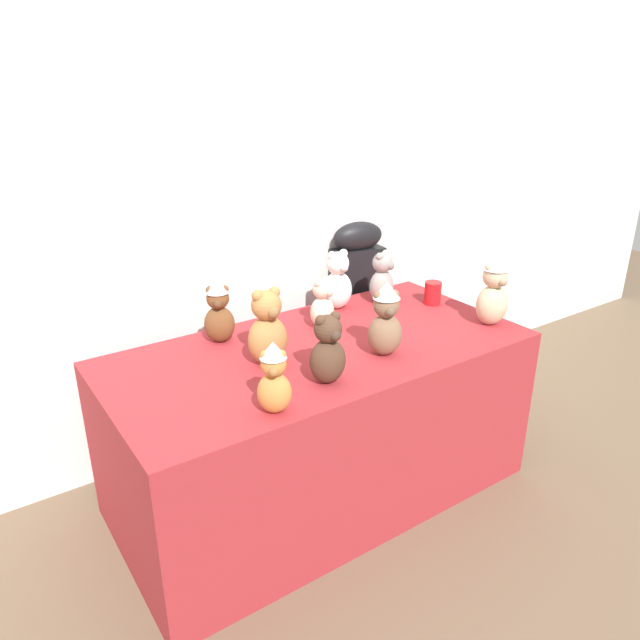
{
  "coord_description": "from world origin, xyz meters",
  "views": [
    {
      "loc": [
        -1.23,
        -1.56,
        1.73
      ],
      "look_at": [
        0.0,
        0.25,
        0.83
      ],
      "focal_mm": 33.38,
      "sensor_mm": 36.0,
      "label": 1
    }
  ],
  "objects": [
    {
      "name": "teddy_bear_ginger",
      "position": [
        -0.4,
        -0.08,
        0.83
      ],
      "size": [
        0.15,
        0.14,
        0.25
      ],
      "rotation": [
        0.0,
        0.0,
        -0.52
      ],
      "color": "#D17F3D",
      "rests_on": "display_table"
    },
    {
      "name": "wall_back",
      "position": [
        0.0,
        0.92,
        1.3
      ],
      "size": [
        7.0,
        0.08,
        2.6
      ],
      "primitive_type": "cube",
      "color": "white",
      "rests_on": "ground_plane"
    },
    {
      "name": "teddy_bear_chestnut",
      "position": [
        -0.31,
        0.53,
        0.84
      ],
      "size": [
        0.16,
        0.15,
        0.28
      ],
      "rotation": [
        0.0,
        0.0,
        -0.45
      ],
      "color": "brown",
      "rests_on": "display_table"
    },
    {
      "name": "teddy_bear_sand",
      "position": [
        0.76,
        0.03,
        0.87
      ],
      "size": [
        0.16,
        0.14,
        0.32
      ],
      "rotation": [
        0.0,
        0.0,
        -0.14
      ],
      "color": "#CCB78E",
      "rests_on": "display_table"
    },
    {
      "name": "teddy_bear_snow",
      "position": [
        0.32,
        0.57,
        0.84
      ],
      "size": [
        0.15,
        0.13,
        0.28
      ],
      "rotation": [
        0.0,
        0.0,
        0.0
      ],
      "color": "white",
      "rests_on": "display_table"
    },
    {
      "name": "teddy_bear_caramel",
      "position": [
        -0.24,
        0.25,
        0.85
      ],
      "size": [
        0.16,
        0.14,
        0.3
      ],
      "rotation": [
        0.0,
        0.0,
        -0.01
      ],
      "color": "#B27A42",
      "rests_on": "display_table"
    },
    {
      "name": "display_table",
      "position": [
        0.0,
        0.25,
        0.35
      ],
      "size": [
        1.73,
        0.84,
        0.71
      ],
      "primitive_type": "cube",
      "color": "maroon",
      "rests_on": "ground_plane"
    },
    {
      "name": "teddy_bear_ash",
      "position": [
        0.54,
        0.51,
        0.83
      ],
      "size": [
        0.16,
        0.15,
        0.26
      ],
      "rotation": [
        0.0,
        0.0,
        0.39
      ],
      "color": "gray",
      "rests_on": "display_table"
    },
    {
      "name": "teddy_bear_cocoa",
      "position": [
        -0.14,
        -0.01,
        0.83
      ],
      "size": [
        0.14,
        0.12,
        0.27
      ],
      "rotation": [
        0.0,
        0.0,
        0.01
      ],
      "color": "#4C3323",
      "rests_on": "display_table"
    },
    {
      "name": "teddy_bear_mocha",
      "position": [
        0.17,
        0.05,
        0.86
      ],
      "size": [
        0.17,
        0.16,
        0.3
      ],
      "rotation": [
        0.0,
        0.0,
        -0.36
      ],
      "color": "#7F6047",
      "rests_on": "display_table"
    },
    {
      "name": "ground_plane",
      "position": [
        0.0,
        0.0,
        0.0
      ],
      "size": [
        10.0,
        10.0,
        0.0
      ],
      "primitive_type": "plane",
      "color": "brown"
    },
    {
      "name": "party_cup_red",
      "position": [
        0.73,
        0.35,
        0.76
      ],
      "size": [
        0.08,
        0.08,
        0.11
      ],
      "primitive_type": "cylinder",
      "color": "red",
      "rests_on": "display_table"
    },
    {
      "name": "teddy_bear_cream",
      "position": [
        0.13,
        0.42,
        0.81
      ],
      "size": [
        0.14,
        0.13,
        0.22
      ],
      "rotation": [
        0.0,
        0.0,
        0.3
      ],
      "color": "beige",
      "rests_on": "display_table"
    },
    {
      "name": "instrument_case",
      "position": [
        0.61,
        0.8,
        0.52
      ],
      "size": [
        0.29,
        0.16,
        1.04
      ],
      "rotation": [
        0.0,
        0.0,
        -0.14
      ],
      "color": "black",
      "rests_on": "ground_plane"
    }
  ]
}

